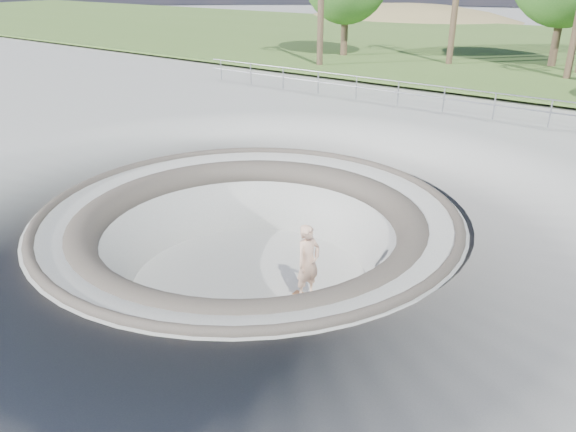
% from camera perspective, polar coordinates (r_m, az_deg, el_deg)
% --- Properties ---
extents(ground, '(180.00, 180.00, 0.00)m').
position_cam_1_polar(ground, '(13.76, -3.99, 0.50)').
color(ground, '#A3A39E').
rests_on(ground, ground).
extents(skate_bowl, '(14.00, 14.00, 4.10)m').
position_cam_1_polar(skate_bowl, '(14.58, -3.79, -6.12)').
color(skate_bowl, '#A3A39E').
rests_on(skate_bowl, ground).
extents(grass_strip, '(180.00, 36.00, 0.12)m').
position_cam_1_polar(grass_strip, '(44.64, 26.56, 14.74)').
color(grass_strip, '#436327').
rests_on(grass_strip, ground).
extents(safety_railing, '(25.00, 0.06, 1.03)m').
position_cam_1_polar(safety_railing, '(23.57, 15.55, 11.37)').
color(safety_railing, gray).
rests_on(safety_railing, ground).
extents(skateboard, '(0.78, 0.24, 0.08)m').
position_cam_1_polar(skateboard, '(13.70, 2.00, -8.23)').
color(skateboard, brown).
rests_on(skateboard, ground).
extents(skater, '(0.57, 0.76, 1.88)m').
position_cam_1_polar(skater, '(13.22, 2.06, -4.72)').
color(skater, '#D3A588').
rests_on(skater, skateboard).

